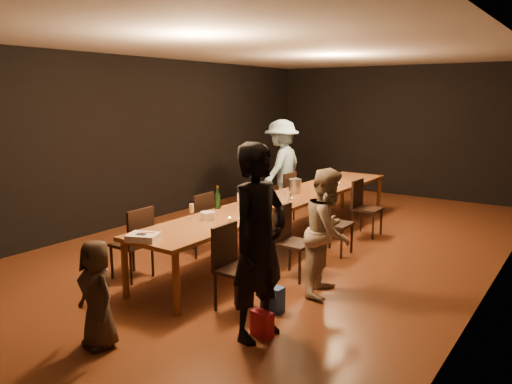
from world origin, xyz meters
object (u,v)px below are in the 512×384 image
Objects in this scene: child at (97,294)px; chair_left_0 at (131,243)px; chair_left_2 at (243,208)px; chair_right_3 at (367,208)px; chair_right_1 at (295,242)px; ice_bucket at (295,186)px; champagne_bottle at (218,197)px; chair_left_1 at (194,223)px; chair_right_0 at (239,269)px; plate_stack at (208,216)px; table at (287,201)px; birthday_cake at (143,237)px; chair_right_2 at (336,223)px; woman_birthday at (259,242)px; woman_tan at (328,232)px; man_blue at (281,168)px; chair_left_3 at (281,197)px.

chair_left_0 is at bearing 140.48° from child.
chair_right_3 is at bearing -54.78° from chair_left_2.
ice_bucket is at bearing -149.69° from chair_right_1.
ice_bucket is at bearing -61.67° from chair_left_2.
chair_left_0 is 1.34m from champagne_bottle.
ice_bucket is (-0.94, -0.79, 0.40)m from chair_right_3.
chair_left_0 and chair_left_1 have the same top height.
chair_right_0 is 1.16m from plate_stack.
birthday_cake is at bearing -91.47° from table.
ice_bucket is (-0.01, 2.21, 0.06)m from plate_stack.
chair_right_2 is at bearing 93.02° from child.
plate_stack is at bearing -57.08° from chair_right_1.
table is 6.45× the size of chair_left_2.
chair_right_1 is at bearing -125.22° from chair_left_2.
woman_birthday is 1.76m from plate_stack.
chair_left_1 is 1.82m from ice_bucket.
chair_left_2 is 3.02m from birthday_cake.
chair_right_2 reaches higher than table.
plate_stack is (-0.93, -3.00, 0.34)m from chair_right_3.
chair_left_2 is at bearing -151.67° from ice_bucket.
table is at bearing -90.00° from chair_right_2.
woman_tan reaches higher than plate_stack.
man_blue reaches higher than plate_stack.
woman_birthday is at bearing 7.52° from chair_right_3.
woman_tan is 1.55m from plate_stack.
chair_left_0 is (-1.70, -2.40, 0.00)m from chair_right_2.
chair_right_1 is 1.16m from plate_stack.
birthday_cake is (0.78, -2.90, 0.32)m from chair_left_2.
chair_right_1 and chair_left_0 have the same top height.
ice_bucket reaches higher than chair_left_2.
chair_right_3 is 2.94m from chair_left_1.
man_blue is 8.21× the size of ice_bucket.
ice_bucket is at bearing 30.39° from woman_birthday.
woman_tan reaches higher than chair_right_2.
chair_right_1 is 1.32m from champagne_bottle.
woman_birthday is 2.36m from champagne_bottle.
chair_left_3 is at bearing 104.37° from plate_stack.
chair_left_3 is (0.00, 1.20, 0.00)m from chair_left_2.
chair_right_2 is at bearing 44.53° from champagne_bottle.
chair_left_0 is 0.50× the size of man_blue.
chair_right_3 is (0.00, 3.60, 0.00)m from chair_right_0.
chair_right_2 is 2.08m from chair_left_3.
plate_stack is (-0.01, 1.10, 0.02)m from birthday_cake.
chair_left_1 is 0.64m from champagne_bottle.
chair_left_3 is at bearing 30.02° from woman_tan.
chair_left_1 is at bearing 141.93° from plate_stack.
champagne_bottle reaches higher than birthday_cake.
chair_left_3 is at bearing 0.00° from chair_left_0.
chair_right_1 and chair_left_2 have the same top height.
ice_bucket is at bearing 90.26° from plate_stack.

